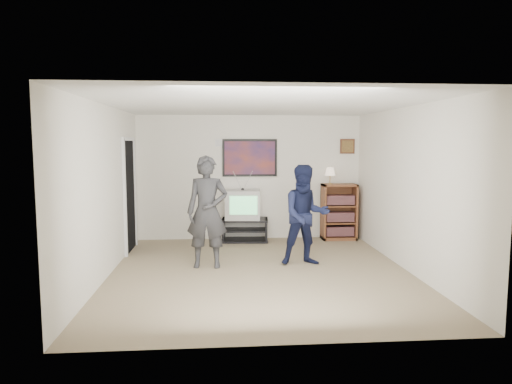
{
  "coord_description": "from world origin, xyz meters",
  "views": [
    {
      "loc": [
        -0.6,
        -6.69,
        1.95
      ],
      "look_at": [
        -0.01,
        0.7,
        1.15
      ],
      "focal_mm": 32.0,
      "sensor_mm": 36.0,
      "label": 1
    }
  ],
  "objects": [
    {
      "name": "media_stand",
      "position": [
        -0.12,
        2.23,
        0.23
      ],
      "size": [
        0.94,
        0.57,
        0.45
      ],
      "rotation": [
        0.0,
        0.0,
        -0.08
      ],
      "color": "black",
      "rests_on": "room_shell"
    },
    {
      "name": "controller_right",
      "position": [
        0.79,
        0.59,
        1.01
      ],
      "size": [
        0.06,
        0.12,
        0.03
      ],
      "primitive_type": "cube",
      "rotation": [
        0.0,
        0.0,
        -0.23
      ],
      "color": "white",
      "rests_on": "person_short"
    },
    {
      "name": "bookshelf",
      "position": [
        1.8,
        2.28,
        0.56
      ],
      "size": [
        0.68,
        0.39,
        1.13
      ],
      "primitive_type": null,
      "color": "brown",
      "rests_on": "room_shell"
    },
    {
      "name": "controller_left",
      "position": [
        -0.8,
        0.61,
        1.29
      ],
      "size": [
        0.07,
        0.14,
        0.04
      ],
      "primitive_type": "cube",
      "rotation": [
        0.0,
        0.0,
        0.26
      ],
      "color": "white",
      "rests_on": "person_tall"
    },
    {
      "name": "person_tall",
      "position": [
        -0.8,
        0.39,
        0.88
      ],
      "size": [
        0.67,
        0.47,
        1.76
      ],
      "primitive_type": "imported",
      "rotation": [
        0.0,
        0.0,
        -0.08
      ],
      "color": "#2D2E30",
      "rests_on": "room_shell"
    },
    {
      "name": "air_vent",
      "position": [
        -0.55,
        2.48,
        1.95
      ],
      "size": [
        0.28,
        0.02,
        0.14
      ],
      "primitive_type": "cube",
      "color": "white",
      "rests_on": "room_shell"
    },
    {
      "name": "room_shell",
      "position": [
        0.0,
        0.35,
        1.25
      ],
      "size": [
        4.51,
        5.0,
        2.51
      ],
      "color": "#756A4A",
      "rests_on": "ground"
    },
    {
      "name": "table_lamp",
      "position": [
        1.6,
        2.28,
        1.29
      ],
      "size": [
        0.21,
        0.21,
        0.34
      ],
      "primitive_type": null,
      "color": "beige",
      "rests_on": "bookshelf"
    },
    {
      "name": "small_picture",
      "position": [
        2.0,
        2.48,
        1.88
      ],
      "size": [
        0.3,
        0.03,
        0.3
      ],
      "primitive_type": "cube",
      "color": "#462916",
      "rests_on": "room_shell"
    },
    {
      "name": "crt_television",
      "position": [
        -0.16,
        2.23,
        0.74
      ],
      "size": [
        0.72,
        0.62,
        0.57
      ],
      "primitive_type": null,
      "rotation": [
        0.0,
        0.0,
        -0.07
      ],
      "color": "#ACABA6",
      "rests_on": "media_stand"
    },
    {
      "name": "person_short",
      "position": [
        0.76,
        0.41,
        0.8
      ],
      "size": [
        0.81,
        0.65,
        1.61
      ],
      "primitive_type": "imported",
      "rotation": [
        0.0,
        0.0,
        0.05
      ],
      "color": "#121733",
      "rests_on": "room_shell"
    },
    {
      "name": "doorway",
      "position": [
        -2.23,
        1.6,
        1.0
      ],
      "size": [
        0.03,
        0.85,
        2.0
      ],
      "primitive_type": "cube",
      "color": "black",
      "rests_on": "room_shell"
    },
    {
      "name": "poster",
      "position": [
        0.0,
        2.48,
        1.65
      ],
      "size": [
        1.1,
        0.03,
        0.75
      ],
      "primitive_type": "cube",
      "color": "black",
      "rests_on": "room_shell"
    }
  ]
}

